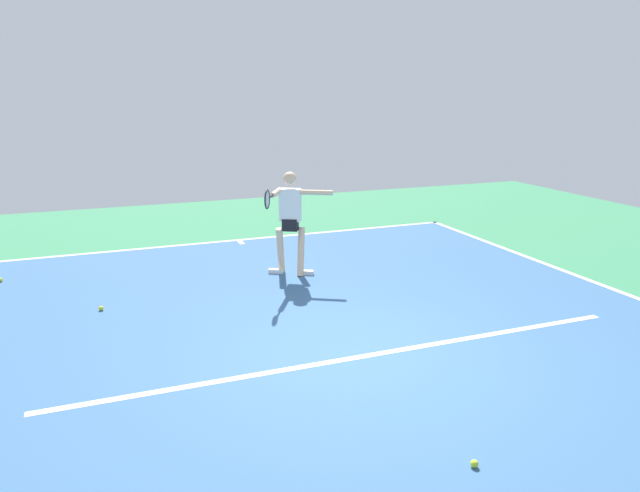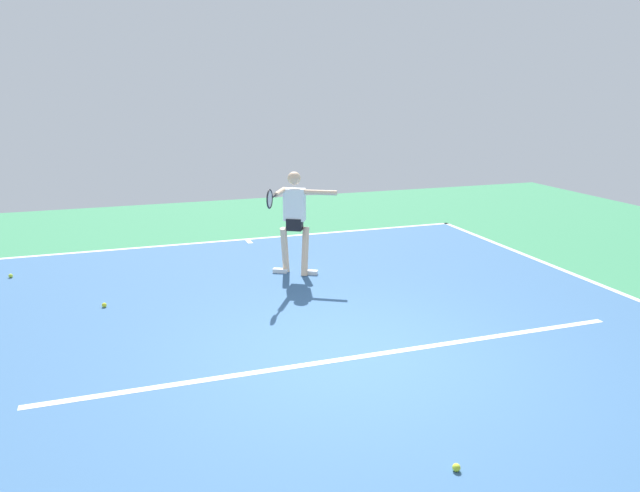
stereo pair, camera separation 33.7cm
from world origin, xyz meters
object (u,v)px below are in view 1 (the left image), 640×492
at_px(tennis_ball_by_baseline, 101,308).
at_px(tennis_ball_by_sideline, 474,464).
at_px(tennis_player, 290,217).
at_px(tennis_ball_far_corner, 0,280).

relative_size(tennis_ball_by_baseline, tennis_ball_by_sideline, 1.00).
distance_m(tennis_player, tennis_ball_by_baseline, 3.19).
xyz_separation_m(tennis_ball_far_corner, tennis_ball_by_sideline, (-4.16, 6.81, 0.00)).
relative_size(tennis_ball_far_corner, tennis_ball_by_sideline, 1.00).
bearing_deg(tennis_ball_by_baseline, tennis_ball_by_sideline, 119.05).
distance_m(tennis_player, tennis_ball_by_sideline, 5.59).
height_order(tennis_player, tennis_ball_by_sideline, tennis_player).
bearing_deg(tennis_player, tennis_ball_far_corner, 13.04).
bearing_deg(tennis_ball_far_corner, tennis_ball_by_sideline, 121.42).
relative_size(tennis_player, tennis_ball_by_sideline, 25.94).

